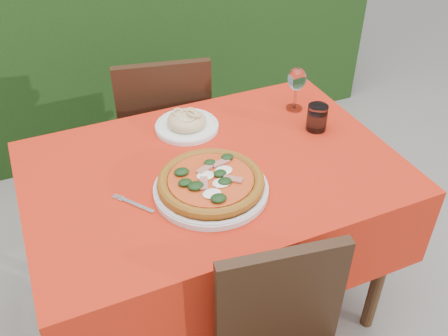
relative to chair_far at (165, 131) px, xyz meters
name	(u,v)px	position (x,y,z in m)	size (l,w,h in m)	color
ground	(215,304)	(-0.02, -0.63, -0.51)	(60.00, 60.00, 0.00)	slate
dining_table	(213,199)	(-0.02, -0.63, 0.08)	(1.26, 0.86, 0.75)	#452A16
chair_far	(165,131)	(0.00, 0.00, 0.00)	(0.48, 0.48, 0.90)	black
pizza_plate	(211,184)	(-0.08, -0.75, 0.27)	(0.37, 0.37, 0.07)	silver
pasta_plate	(187,123)	(-0.02, -0.37, 0.26)	(0.24, 0.24, 0.07)	white
water_glass	(317,119)	(0.43, -0.57, 0.28)	(0.08, 0.08, 0.10)	silver
wine_glass	(297,81)	(0.43, -0.41, 0.36)	(0.07, 0.07, 0.18)	white
fork	(138,205)	(-0.31, -0.73, 0.24)	(0.02, 0.17, 0.00)	silver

